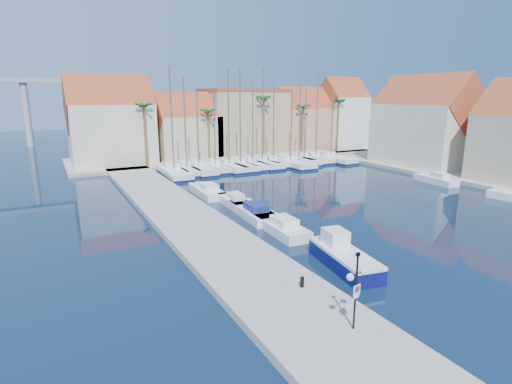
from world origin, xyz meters
TOP-DOWN VIEW (x-y plane):
  - ground at (0.00, 0.00)m, footprint 260.00×260.00m
  - quay_west at (-9.00, 13.50)m, footprint 6.00×77.00m
  - shore_north at (10.00, 48.00)m, footprint 54.00×16.00m
  - shore_east at (32.00, 15.00)m, footprint 12.00×60.00m
  - lamp_post at (-7.87, -5.90)m, footprint 1.23×0.52m
  - bollard at (-7.61, -1.43)m, footprint 0.23×0.23m
  - fishing_boat at (-3.10, 0.55)m, footprint 3.02×6.38m
  - motorboat_west_0 at (-3.15, 8.15)m, footprint 2.37×6.65m
  - motorboat_west_1 at (-3.13, 12.94)m, footprint 2.80×7.18m
  - motorboat_west_2 at (-3.11, 17.17)m, footprint 2.08×5.58m
  - motorboat_west_3 at (-3.88, 22.61)m, footprint 2.42×6.97m
  - motorboat_east_1 at (23.99, 14.95)m, footprint 2.37×5.94m
  - sailboat_0 at (-3.96, 35.48)m, footprint 3.32×11.00m
  - sailboat_1 at (-1.88, 36.21)m, footprint 2.40×8.49m
  - sailboat_2 at (-0.13, 36.23)m, footprint 2.80×9.98m
  - sailboat_3 at (2.47, 36.25)m, footprint 2.49×8.35m
  - sailboat_4 at (4.60, 36.08)m, footprint 2.79×9.68m
  - sailboat_5 at (6.46, 36.03)m, footprint 2.67×9.48m
  - sailboat_6 at (8.72, 36.31)m, footprint 3.14×9.42m
  - sailboat_7 at (10.33, 36.35)m, footprint 3.13×10.19m
  - sailboat_8 at (12.35, 36.28)m, footprint 2.55×8.17m
  - sailboat_9 at (14.76, 35.21)m, footprint 3.44×12.00m
  - sailboat_10 at (17.05, 36.29)m, footprint 3.46×10.16m
  - sailboat_11 at (18.66, 36.89)m, footprint 2.87×9.02m
  - sailboat_12 at (20.70, 36.54)m, footprint 2.82×9.12m
  - sailboat_13 at (23.04, 35.72)m, footprint 3.85×11.52m
  - building_0 at (-10.00, 47.00)m, footprint 12.30×9.00m
  - building_1 at (2.00, 47.00)m, footprint 10.30×8.00m
  - building_2 at (13.00, 48.00)m, footprint 14.20×10.20m
  - building_3 at (25.00, 47.00)m, footprint 10.30×8.00m
  - building_4 at (34.00, 46.00)m, footprint 8.30×8.00m
  - building_6 at (32.00, 24.00)m, footprint 9.00×14.30m
  - palm_0 at (-6.00, 42.00)m, footprint 2.60×2.60m
  - palm_1 at (4.00, 42.00)m, footprint 2.60×2.60m
  - palm_2 at (14.00, 42.00)m, footprint 2.60×2.60m
  - palm_3 at (22.00, 42.00)m, footprint 2.60×2.60m
  - palm_4 at (30.00, 42.00)m, footprint 2.60×2.60m

SIDE VIEW (x-z plane):
  - ground at x=0.00m, z-range 0.00..0.00m
  - quay_west at x=-9.00m, z-range 0.00..0.50m
  - shore_north at x=10.00m, z-range 0.00..0.50m
  - shore_east at x=32.00m, z-range 0.00..0.50m
  - motorboat_west_2 at x=-3.11m, z-range -0.19..1.21m
  - motorboat_east_1 at x=23.99m, z-range -0.19..1.21m
  - motorboat_west_0 at x=-3.15m, z-range -0.19..1.21m
  - motorboat_west_1 at x=-3.13m, z-range -0.19..1.21m
  - motorboat_west_3 at x=-3.88m, z-range -0.19..1.21m
  - sailboat_9 at x=14.76m, z-range -5.24..6.34m
  - sailboat_13 at x=23.04m, z-range -5.28..6.40m
  - sailboat_2 at x=-0.13m, z-range -5.20..6.34m
  - sailboat_11 at x=18.66m, z-range -5.33..6.51m
  - sailboat_0 at x=-3.96m, z-range -6.68..7.88m
  - sailboat_3 at x=2.47m, z-range -5.03..6.23m
  - sailboat_6 at x=8.72m, z-range -5.72..6.92m
  - sailboat_10 at x=17.05m, z-range -6.22..7.42m
  - sailboat_7 at x=10.33m, z-range -6.84..8.07m
  - sailboat_4 at x=4.60m, z-range -6.57..7.80m
  - sailboat_5 at x=6.46m, z-range -6.74..8.00m
  - sailboat_12 at x=20.70m, z-range -6.50..7.77m
  - sailboat_8 at x=12.35m, z-range -5.80..7.07m
  - sailboat_1 at x=-1.88m, z-range -6.10..7.36m
  - fishing_boat at x=-3.10m, z-range -0.36..1.79m
  - bollard at x=-7.61m, z-range 0.50..1.07m
  - lamp_post at x=-7.87m, z-range 1.07..4.74m
  - building_1 at x=2.00m, z-range -0.20..10.80m
  - building_3 at x=25.00m, z-range -0.14..11.86m
  - building_2 at x=13.00m, z-range 0.51..12.01m
  - building_6 at x=32.00m, z-range -0.23..13.27m
  - building_0 at x=-10.00m, z-range -0.23..13.27m
  - building_4 at x=34.00m, z-range -0.03..13.97m
  - palm_1 at x=4.00m, z-range 3.56..12.71m
  - palm_3 at x=22.00m, z-range 3.78..13.43m
  - palm_0 at x=-6.00m, z-range 4.00..14.15m
  - palm_4 at x=30.00m, z-range 4.22..14.87m
  - palm_2 at x=14.00m, z-range 4.44..15.59m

